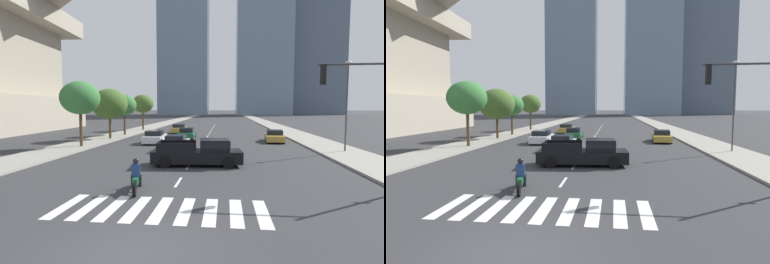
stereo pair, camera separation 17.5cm
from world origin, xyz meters
TOP-DOWN VIEW (x-y plane):
  - ground_plane at (0.00, 0.00)m, footprint 800.00×800.00m
  - sidewalk_east at (11.69, 30.00)m, footprint 4.00×260.00m
  - sidewalk_west at (-11.69, 30.00)m, footprint 4.00×260.00m
  - crosswalk_near at (-0.00, 3.31)m, footprint 7.65×2.87m
  - lane_divider_center at (0.00, 31.31)m, footprint 0.14×50.00m
  - motorcycle_lead at (-1.58, 5.51)m, footprint 0.78×2.22m
  - pickup_truck at (0.77, 11.76)m, footprint 5.81×2.53m
  - sedan_gold_0 at (7.54, 25.90)m, footprint 2.27×4.79m
  - sedan_gold_1 at (-4.42, 35.95)m, footprint 1.96×4.64m
  - sedan_white_2 at (-4.97, 23.15)m, footprint 2.04×4.46m
  - sedan_green_3 at (-2.30, 28.44)m, footprint 1.86×4.32m
  - sedan_silver_4 at (-1.91, 18.17)m, footprint 1.78×4.78m
  - traffic_signal_near at (9.17, 7.22)m, footprint 4.67×0.28m
  - street_lamp_east at (11.99, 18.42)m, footprint 0.50×0.24m
  - street_tree_nearest at (-10.89, 18.97)m, footprint 3.55×3.55m
  - street_tree_second at (-10.89, 25.91)m, footprint 4.07×4.07m
  - street_tree_third at (-10.89, 30.91)m, footprint 3.12×3.12m
  - street_tree_fourth at (-10.89, 39.69)m, footprint 3.42×3.42m
  - office_tower_left_skyline at (-18.73, 148.09)m, footprint 24.09×25.98m

SIDE VIEW (x-z plane):
  - ground_plane at x=0.00m, z-range 0.00..0.00m
  - lane_divider_center at x=0.00m, z-range 0.00..0.01m
  - crosswalk_near at x=0.00m, z-range 0.00..0.01m
  - sidewalk_east at x=11.69m, z-range 0.00..0.15m
  - sidewalk_west at x=-11.69m, z-range 0.00..0.15m
  - sedan_gold_0 at x=7.54m, z-range -0.04..1.20m
  - sedan_green_3 at x=-2.30m, z-range -0.05..1.21m
  - motorcycle_lead at x=-1.58m, z-range -0.16..1.33m
  - sedan_gold_1 at x=-4.42m, z-range -0.04..1.23m
  - sedan_white_2 at x=-4.97m, z-range -0.05..1.28m
  - sedan_silver_4 at x=-1.91m, z-range -0.06..1.28m
  - pickup_truck at x=0.77m, z-range -0.02..1.65m
  - street_tree_third at x=-10.89m, z-range 1.39..6.58m
  - street_tree_second at x=-10.89m, z-range 1.25..6.92m
  - traffic_signal_near at x=9.17m, z-range 1.24..7.10m
  - street_tree_fourth at x=-10.89m, z-range 1.47..7.06m
  - street_lamp_east at x=11.99m, z-range 0.74..7.98m
  - street_tree_nearest at x=-10.89m, z-range 1.58..7.51m
  - office_tower_left_skyline at x=-18.73m, z-range -4.68..109.64m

